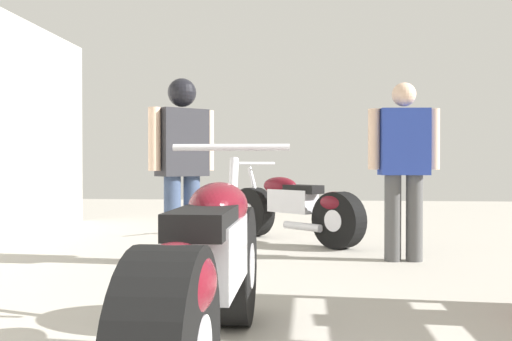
# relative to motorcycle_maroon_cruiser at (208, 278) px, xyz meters

# --- Properties ---
(ground_plane) EXTENTS (18.97, 18.97, 0.00)m
(ground_plane) POSITION_rel_motorcycle_maroon_cruiser_xyz_m (-0.07, 1.81, -0.42)
(ground_plane) COLOR #A8A399
(motorcycle_maroon_cruiser) EXTENTS (0.63, 2.12, 0.99)m
(motorcycle_maroon_cruiser) POSITION_rel_motorcycle_maroon_cruiser_xyz_m (0.00, 0.00, 0.00)
(motorcycle_maroon_cruiser) COLOR black
(motorcycle_maroon_cruiser) RESTS_ON ground_plane
(motorcycle_black_naked) EXTENTS (1.56, 1.45, 0.91)m
(motorcycle_black_naked) POSITION_rel_motorcycle_maroon_cruiser_xyz_m (0.26, 4.04, -0.04)
(motorcycle_black_naked) COLOR black
(motorcycle_black_naked) RESTS_ON ground_plane
(mechanic_in_blue) EXTENTS (0.65, 0.27, 1.62)m
(mechanic_in_blue) POSITION_rel_motorcycle_maroon_cruiser_xyz_m (1.27, 2.92, 0.50)
(mechanic_in_blue) COLOR #4C4C4C
(mechanic_in_blue) RESTS_ON ground_plane
(mechanic_with_helmet) EXTENTS (0.55, 0.50, 1.64)m
(mechanic_with_helmet) POSITION_rel_motorcycle_maroon_cruiser_xyz_m (-0.71, 2.60, 0.57)
(mechanic_with_helmet) COLOR #384766
(mechanic_with_helmet) RESTS_ON ground_plane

